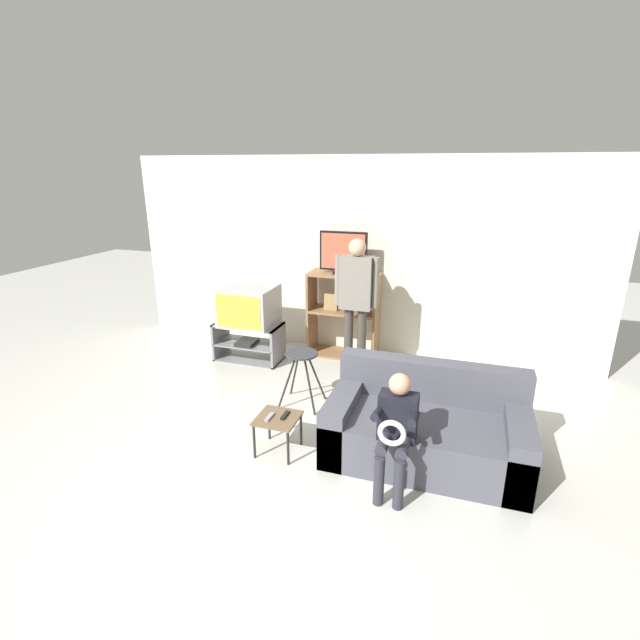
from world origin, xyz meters
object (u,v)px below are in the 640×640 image
Objects in this scene: tv_stand at (249,342)px; couch at (426,429)px; remote_control_white at (269,417)px; media_shelf at (343,314)px; snack_table at (278,422)px; folding_stool at (302,362)px; person_seated_child at (396,425)px; television_main at (249,306)px; television_flat at (343,254)px; remote_control_black at (285,415)px; person_standing_adult at (356,294)px.

couch is at bearing -31.15° from tv_stand.
remote_control_white is 0.08× the size of couch.
remote_control_white is (-0.02, -2.39, -0.23)m from media_shelf.
folding_stool is at bearing 96.23° from snack_table.
couch is (1.36, -0.55, -0.22)m from folding_stool.
snack_table is at bearing 170.37° from person_seated_child.
television_main is 1.38m from television_flat.
tv_stand is 0.77× the size of media_shelf.
television_flat reaches higher than folding_stool.
tv_stand is at bearing 124.77° from remote_control_black.
couch reaches higher than remote_control_black.
media_shelf is at bearing 90.94° from remote_control_white.
remote_control_black and remote_control_white have the same top height.
media_shelf is 3.11× the size of snack_table.
person_standing_adult is at bearing 124.09° from couch.
media_shelf reaches higher than tv_stand.
tv_stand is 0.51m from television_main.
person_standing_adult is at bearing 82.47° from snack_table.
remote_control_white is (-0.12, -0.07, 0.00)m from remote_control_black.
tv_stand is 0.52× the size of couch.
television_flat is (1.11, 0.50, 0.65)m from television_main.
television_flat is at bearing 121.93° from person_standing_adult.
person_standing_adult reaches higher than remote_control_white.
remote_control_black is 1.25m from couch.
tv_stand is 1.42× the size of television_flat.
television_flat is at bearing 91.14° from remote_control_white.
person_seated_child is at bearing -41.59° from tv_stand.
person_seated_child is (2.24, -2.01, -0.18)m from television_main.
tv_stand is 1.46m from folding_stool.
television_main is 1.85× the size of snack_table.
person_seated_child is (1.12, -2.51, -0.83)m from television_flat.
television_flat reaches higher than person_seated_child.
folding_stool is 0.36× the size of person_standing_adult.
person_seated_child is (1.11, -2.54, -0.01)m from media_shelf.
television_flat is at bearing 123.58° from couch.
folding_stool is 4.20× the size of remote_control_white.
person_standing_adult reaches higher than folding_stool.
remote_control_white is 1.16m from person_seated_child.
remote_control_black reaches higher than snack_table.
folding_stool reaches higher than remote_control_white.
remote_control_black is at bearing 32.11° from snack_table.
person_standing_adult is (0.24, 1.85, 0.72)m from snack_table.
media_shelf is 1.18× the size of person_seated_child.
person_seated_child is at bearing -66.31° from media_shelf.
snack_table is at bearing -83.77° from folding_stool.
tv_stand is 1.31m from media_shelf.
remote_control_black is 0.08× the size of couch.
couch is at bearing 69.45° from person_seated_child.
tv_stand is 2.38× the size of snack_table.
person_standing_adult reaches higher than media_shelf.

